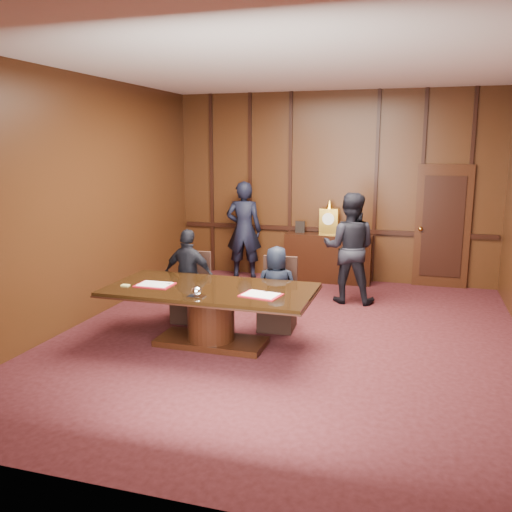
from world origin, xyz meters
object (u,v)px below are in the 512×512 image
Objects in this scene: sideboard at (328,256)px; signatory_right at (276,289)px; conference_table at (211,307)px; witness_left at (244,230)px; witness_right at (349,248)px; signatory_left at (189,276)px.

signatory_right is at bearing -94.38° from sideboard.
sideboard reaches higher than conference_table.
witness_left is 2.42m from witness_right.
signatory_right reaches higher than conference_table.
signatory_left is (-0.65, 0.80, 0.17)m from conference_table.
witness_left is at bearing -82.89° from signatory_left.
witness_left is at bearing -78.48° from signatory_right.
sideboard is 3.34m from signatory_left.
sideboard is at bearing -109.19° from signatory_right.
signatory_right is at bearing 65.35° from witness_right.
witness_right is at bearing -66.70° from sideboard.
conference_table is 2.90m from witness_right.
sideboard is 1.68m from witness_left.
sideboard is 0.61× the size of conference_table.
sideboard is at bearing -66.95° from witness_right.
signatory_left is 2.69m from witness_right.
witness_right reaches higher than conference_table.
signatory_left is at bearing 129.09° from conference_table.
witness_left reaches higher than signatory_right.
witness_right reaches higher than sideboard.
conference_table is 1.93× the size of signatory_left.
witness_left is (-0.09, 2.80, 0.25)m from signatory_left.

